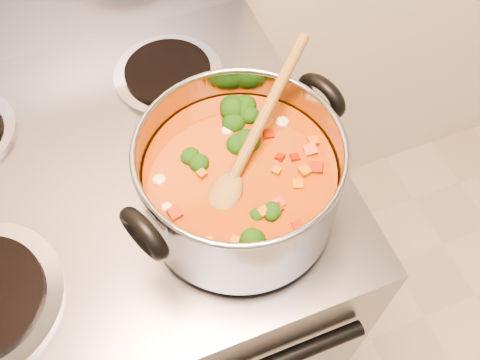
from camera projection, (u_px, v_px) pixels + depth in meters
name	position (u px, v px, depth m)	size (l,w,h in m)	color
electric_range	(135.00, 282.00, 1.20)	(0.75, 0.67, 1.08)	gray
stockpot	(240.00, 182.00, 0.71)	(0.33, 0.27, 0.16)	#94949B
wooden_spoon	(245.00, 153.00, 0.67)	(0.22, 0.20, 0.09)	brown
cooktop_crumbs	(252.00, 214.00, 0.77)	(0.34, 0.30, 0.01)	black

